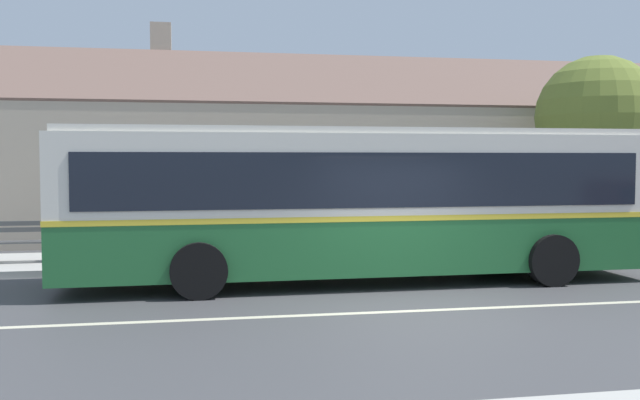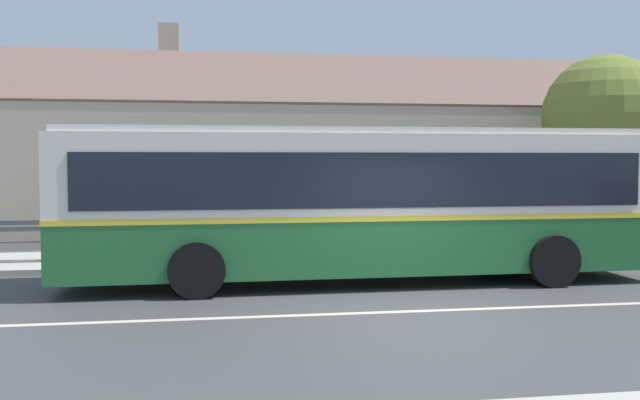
% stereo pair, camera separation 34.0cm
% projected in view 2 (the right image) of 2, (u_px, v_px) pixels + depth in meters
% --- Properties ---
extents(ground_plane, '(300.00, 300.00, 0.00)m').
position_uv_depth(ground_plane, '(418.00, 311.00, 11.39)').
color(ground_plane, '#424244').
extents(sidewalk_far, '(60.00, 3.00, 0.15)m').
position_uv_depth(sidewalk_far, '(345.00, 256.00, 17.30)').
color(sidewalk_far, '#ADAAA3').
rests_on(sidewalk_far, ground).
extents(lane_divider_stripe, '(60.00, 0.16, 0.01)m').
position_uv_depth(lane_divider_stripe, '(418.00, 311.00, 11.39)').
color(lane_divider_stripe, beige).
rests_on(lane_divider_stripe, ground).
extents(community_building, '(26.36, 9.01, 7.10)m').
position_uv_depth(community_building, '(374.00, 168.00, 25.16)').
color(community_building, tan).
rests_on(community_building, ground).
extents(transit_bus, '(11.55, 2.85, 3.03)m').
position_uv_depth(transit_bus, '(358.00, 200.00, 14.10)').
color(transit_bus, '#236633').
rests_on(transit_bus, ground).
extents(bench_by_building, '(1.61, 0.51, 0.94)m').
position_uv_depth(bench_by_building, '(23.00, 243.00, 15.89)').
color(bench_by_building, '#4C4C4C').
rests_on(bench_by_building, sidewalk_far).
extents(street_tree_primary, '(3.34, 3.34, 5.28)m').
position_uv_depth(street_tree_primary, '(605.00, 117.00, 19.38)').
color(street_tree_primary, '#4C3828').
rests_on(street_tree_primary, ground).
extents(bus_stop_sign, '(0.36, 0.07, 2.40)m').
position_uv_depth(bus_stop_sign, '(638.00, 192.00, 17.37)').
color(bus_stop_sign, gray).
rests_on(bus_stop_sign, sidewalk_far).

